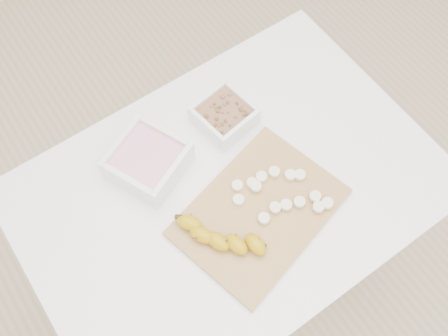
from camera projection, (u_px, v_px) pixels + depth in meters
ground at (229, 268)px, 1.88m from camera, size 3.50×3.50×0.00m
table at (231, 203)px, 1.30m from camera, size 1.00×0.70×0.75m
bowl_yogurt at (148, 161)px, 1.20m from camera, size 0.21×0.21×0.08m
bowl_granola at (224, 115)px, 1.26m from camera, size 0.15×0.15×0.06m
cutting_board at (259, 212)px, 1.17m from camera, size 0.43×0.35×0.01m
banana at (223, 237)px, 1.12m from camera, size 0.14×0.21×0.04m
banana_slices at (280, 193)px, 1.18m from camera, size 0.19×0.19×0.02m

